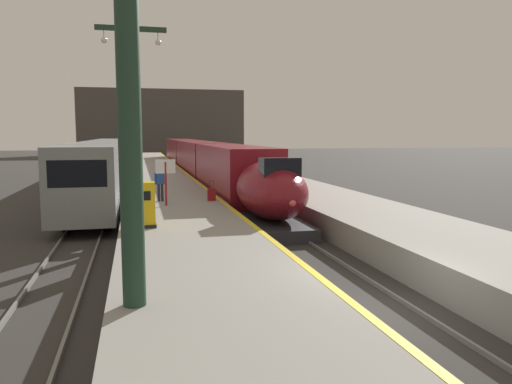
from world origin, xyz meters
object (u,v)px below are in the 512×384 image
object	(u,v)px
station_column_far	(133,92)
passenger_near_edge	(160,181)
highspeed_train_main	(202,160)
rolling_suitcase	(212,195)
regional_train_adjacent	(105,163)
ticket_machine_yellow	(145,206)
station_column_mid	(131,63)
departure_info_board	(166,173)

from	to	relation	value
station_column_far	passenger_near_edge	xyz separation A→B (m)	(1.20, -5.55, -4.70)
highspeed_train_main	rolling_suitcase	xyz separation A→B (m)	(-2.24, -21.50, -0.60)
regional_train_adjacent	ticket_machine_yellow	world-z (taller)	regional_train_adjacent
passenger_near_edge	rolling_suitcase	bearing A→B (deg)	-10.39
station_column_mid	ticket_machine_yellow	xyz separation A→B (m)	(0.35, -2.27, -5.21)
station_column_far	ticket_machine_yellow	world-z (taller)	station_column_far
departure_info_board	ticket_machine_yellow	bearing A→B (deg)	-101.01
rolling_suitcase	ticket_machine_yellow	size ratio (longest dim) A/B	0.61
rolling_suitcase	regional_train_adjacent	bearing A→B (deg)	111.63
station_column_mid	ticket_machine_yellow	size ratio (longest dim) A/B	6.24
regional_train_adjacent	station_column_mid	world-z (taller)	station_column_mid
regional_train_adjacent	passenger_near_edge	distance (m)	14.72
station_column_far	departure_info_board	bearing A→B (deg)	-79.08
regional_train_adjacent	station_column_far	world-z (taller)	station_column_far
regional_train_adjacent	highspeed_train_main	bearing A→B (deg)	39.73
highspeed_train_main	regional_train_adjacent	bearing A→B (deg)	-140.27
highspeed_train_main	station_column_mid	size ratio (longest dim) A/B	5.67
highspeed_train_main	station_column_far	bearing A→B (deg)	-110.84
station_column_mid	ticket_machine_yellow	bearing A→B (deg)	-81.24
passenger_near_edge	station_column_far	bearing A→B (deg)	102.23
ticket_machine_yellow	departure_info_board	xyz separation A→B (m)	(1.03, 5.30, 0.77)
passenger_near_edge	departure_info_board	xyz separation A→B (m)	(0.18, -1.61, 0.52)
regional_train_adjacent	ticket_machine_yellow	distance (m)	21.39
regional_train_adjacent	departure_info_board	xyz separation A→B (m)	(3.58, -15.93, 0.43)
highspeed_train_main	station_column_mid	xyz separation A→B (m)	(-5.90, -25.69, 5.04)
ticket_machine_yellow	passenger_near_edge	bearing A→B (deg)	82.96
regional_train_adjacent	station_column_far	bearing A→B (deg)	-75.91
station_column_mid	departure_info_board	xyz separation A→B (m)	(1.38, 3.03, -4.44)
station_column_far	highspeed_train_main	bearing A→B (deg)	69.16
station_column_far	rolling_suitcase	size ratio (longest dim) A/B	9.67
station_column_mid	regional_train_adjacent	bearing A→B (deg)	96.62
station_column_mid	highspeed_train_main	bearing A→B (deg)	77.07
ticket_machine_yellow	rolling_suitcase	bearing A→B (deg)	62.91
station_column_far	regional_train_adjacent	bearing A→B (deg)	104.09
station_column_far	departure_info_board	size ratio (longest dim) A/B	4.48
station_column_far	passenger_near_edge	distance (m)	7.37
station_column_far	departure_info_board	world-z (taller)	station_column_far
highspeed_train_main	passenger_near_edge	size ratio (longest dim) A/B	33.53
rolling_suitcase	departure_info_board	world-z (taller)	departure_info_board
highspeed_train_main	ticket_machine_yellow	bearing A→B (deg)	-101.23
station_column_far	rolling_suitcase	bearing A→B (deg)	-58.66
rolling_suitcase	ticket_machine_yellow	bearing A→B (deg)	-117.09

